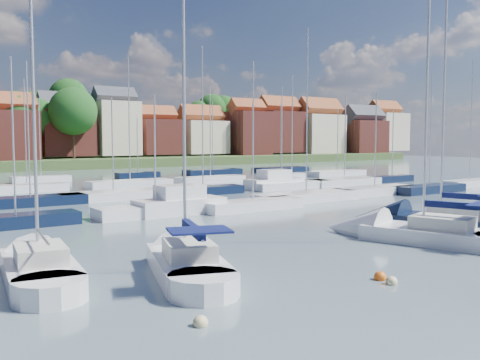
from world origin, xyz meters
TOP-DOWN VIEW (x-y plane):
  - ground at (0.00, 40.00)m, footprint 260.00×260.00m
  - sailboat_left at (-13.60, 4.42)m, footprint 5.80×10.52m
  - sailboat_centre at (0.20, 3.16)m, footprint 6.51×12.08m
  - sailboat_navy at (4.85, 5.28)m, footprint 6.43×12.08m
  - sailboat_far at (-19.13, 7.17)m, footprint 4.04×10.34m
  - buoy_a at (-16.60, -2.19)m, footprint 0.48×0.48m
  - buoy_b at (-7.95, -2.44)m, footprint 0.47×0.47m
  - buoy_c at (-7.78, -1.71)m, footprint 0.52×0.52m
  - buoy_e at (1.52, 5.72)m, footprint 0.45×0.45m
  - marina_field at (1.91, 35.15)m, footprint 79.62×41.41m

SIDE VIEW (x-z plane):
  - ground at x=0.00m, z-range 0.00..0.00m
  - buoy_a at x=-16.60m, z-range -0.24..0.24m
  - buoy_b at x=-7.95m, z-range -0.24..0.24m
  - buoy_c at x=-7.78m, z-range -0.26..0.26m
  - buoy_e at x=1.52m, z-range -0.23..0.23m
  - sailboat_far at x=-19.13m, z-range -6.37..7.04m
  - sailboat_centre at x=0.20m, z-range -7.59..8.29m
  - sailboat_navy at x=4.85m, z-range -7.74..8.45m
  - sailboat_left at x=-13.60m, z-range -6.60..7.32m
  - marina_field at x=1.91m, z-range -7.53..8.40m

